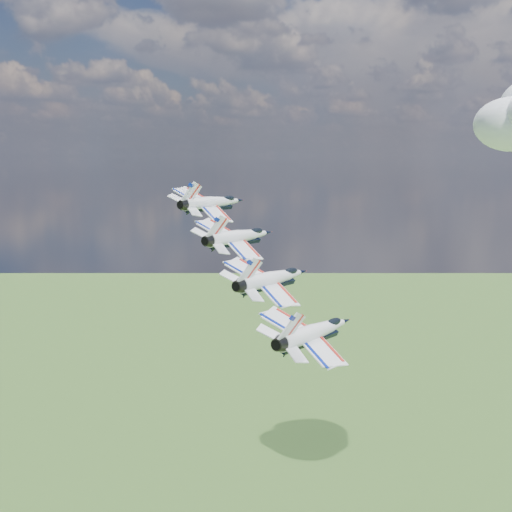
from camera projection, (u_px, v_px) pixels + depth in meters
The scene contains 4 objects.
jet_0 at pixel (213, 202), 95.82m from camera, with size 8.93×13.22×3.95m, color white, non-canonical shape.
jet_1 at pixel (240, 236), 86.65m from camera, with size 8.93×13.22×3.95m, color white, non-canonical shape.
jet_2 at pixel (274, 278), 77.48m from camera, with size 8.93×13.22×3.95m, color white, non-canonical shape.
jet_3 at pixel (316, 331), 68.32m from camera, with size 8.93×13.22×3.95m, color silver, non-canonical shape.
Camera 1 is at (42.39, -83.64, 163.13)m, focal length 50.00 mm.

